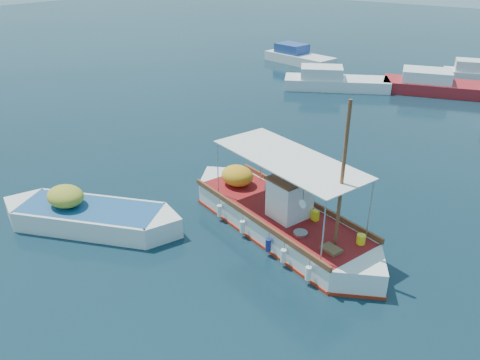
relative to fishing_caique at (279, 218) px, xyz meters
The scene contains 7 objects.
ground 0.71m from the fishing_caique, 137.54° to the right, with size 160.00×160.00×0.00m, color black.
fishing_caique is the anchor object (origin of this frame).
dinghy 7.00m from the fishing_caique, 145.61° to the right, with size 6.57×3.95×1.75m.
bg_boat_nw 20.03m from the fishing_caique, 111.03° to the left, with size 7.71×5.72×1.80m.
bg_boat_n 22.15m from the fishing_caique, 91.49° to the left, with size 8.68×5.20×1.80m.
bg_boat_far_w 28.11m from the fishing_caique, 118.98° to the left, with size 6.82×3.41×1.80m.
bg_boat_far_n 27.27m from the fishing_caique, 88.50° to the left, with size 5.39×3.37×1.80m.
Camera 1 is at (7.97, -12.17, 9.30)m, focal length 35.00 mm.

